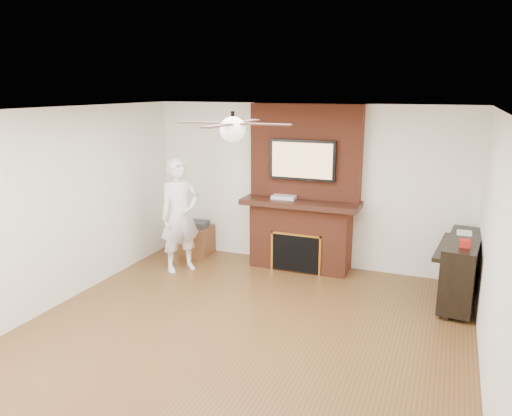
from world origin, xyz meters
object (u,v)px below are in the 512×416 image
at_px(fireplace, 302,204).
at_px(person, 180,216).
at_px(piano, 461,269).
at_px(side_table, 197,239).

relative_size(fireplace, person, 1.45).
bearing_deg(person, piano, -49.77).
xyz_separation_m(fireplace, side_table, (-1.81, -0.07, -0.74)).
distance_m(person, side_table, 0.98).
relative_size(fireplace, side_table, 4.44).
bearing_deg(piano, side_table, 179.21).
xyz_separation_m(fireplace, person, (-1.66, -0.83, -0.14)).
bearing_deg(side_table, piano, -10.20).
relative_size(side_table, piano, 0.42).
xyz_separation_m(person, side_table, (-0.15, 0.76, -0.60)).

